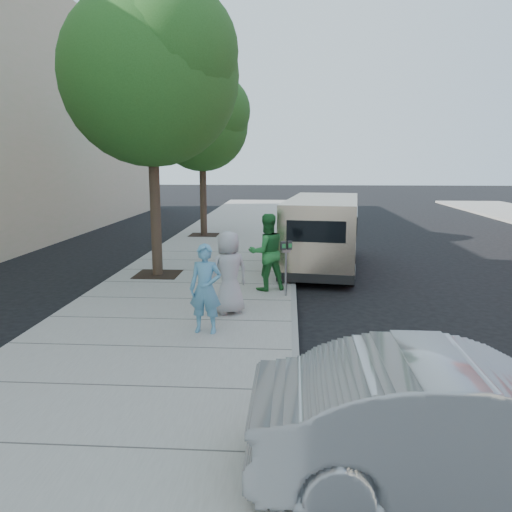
# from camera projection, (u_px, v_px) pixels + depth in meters

# --- Properties ---
(ground) EXTENTS (120.00, 120.00, 0.00)m
(ground) POSITION_uv_depth(u_px,v_px,m) (230.00, 306.00, 11.32)
(ground) COLOR black
(ground) RESTS_ON ground
(sidewalk) EXTENTS (5.00, 60.00, 0.15)m
(sidewalk) POSITION_uv_depth(u_px,v_px,m) (187.00, 302.00, 11.37)
(sidewalk) COLOR gray
(sidewalk) RESTS_ON ground
(curb_face) EXTENTS (0.12, 60.00, 0.16)m
(curb_face) POSITION_uv_depth(u_px,v_px,m) (294.00, 304.00, 11.22)
(curb_face) COLOR gray
(curb_face) RESTS_ON ground
(tree_near) EXTENTS (4.62, 4.60, 7.53)m
(tree_near) POSITION_uv_depth(u_px,v_px,m) (152.00, 69.00, 12.79)
(tree_near) COLOR black
(tree_near) RESTS_ON sidewalk
(tree_far) EXTENTS (3.92, 3.80, 6.49)m
(tree_far) POSITION_uv_depth(u_px,v_px,m) (203.00, 120.00, 20.37)
(tree_far) COLOR black
(tree_far) RESTS_ON sidewalk
(parking_meter) EXTENTS (0.28, 0.19, 1.29)m
(parking_meter) POSITION_uv_depth(u_px,v_px,m) (286.00, 256.00, 11.43)
(parking_meter) COLOR gray
(parking_meter) RESTS_ON sidewalk
(van) EXTENTS (2.64, 6.00, 2.15)m
(van) POSITION_uv_depth(u_px,v_px,m) (323.00, 232.00, 15.05)
(van) COLOR beige
(van) RESTS_ON ground
(sedan) EXTENTS (4.26, 1.50, 1.40)m
(sedan) POSITION_uv_depth(u_px,v_px,m) (467.00, 425.00, 4.84)
(sedan) COLOR #9C9FA3
(sedan) RESTS_ON ground
(person_officer) EXTENTS (0.63, 0.45, 1.63)m
(person_officer) POSITION_uv_depth(u_px,v_px,m) (206.00, 289.00, 8.99)
(person_officer) COLOR #5797BA
(person_officer) RESTS_ON sidewalk
(person_green_shirt) EXTENTS (1.11, 1.00, 1.86)m
(person_green_shirt) POSITION_uv_depth(u_px,v_px,m) (267.00, 252.00, 11.99)
(person_green_shirt) COLOR #287B36
(person_green_shirt) RESTS_ON sidewalk
(person_gray_shirt) EXTENTS (0.99, 0.90, 1.71)m
(person_gray_shirt) POSITION_uv_depth(u_px,v_px,m) (229.00, 272.00, 10.13)
(person_gray_shirt) COLOR #A8A8AA
(person_gray_shirt) RESTS_ON sidewalk
(person_striped_polo) EXTENTS (0.96, 0.97, 1.64)m
(person_striped_polo) POSITION_uv_depth(u_px,v_px,m) (285.00, 246.00, 13.43)
(person_striped_polo) COLOR slate
(person_striped_polo) RESTS_ON sidewalk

